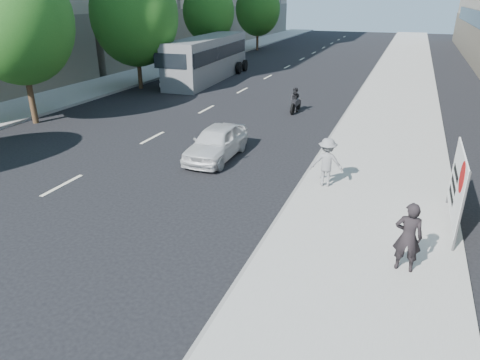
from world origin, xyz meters
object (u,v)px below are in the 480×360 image
at_px(protest_banner, 457,185).
at_px(white_sedan_near, 216,142).
at_px(motorcycle, 296,101).
at_px(bus, 208,59).
at_px(jogger, 327,162).
at_px(white_sedan_mid, 179,79).
at_px(pedestrian_woman, 408,237).

distance_m(protest_banner, white_sedan_near, 9.22).
height_order(motorcycle, bus, bus).
xyz_separation_m(jogger, bus, (-12.94, 18.08, 0.63)).
bearing_deg(white_sedan_mid, motorcycle, 155.95).
height_order(white_sedan_mid, bus, bus).
distance_m(jogger, pedestrian_woman, 5.09).
xyz_separation_m(white_sedan_near, bus, (-8.13, 16.58, 0.95)).
bearing_deg(motorcycle, white_sedan_near, -97.12).
bearing_deg(motorcycle, pedestrian_woman, -66.02).
xyz_separation_m(pedestrian_woman, motorcycle, (-6.42, 14.52, -0.40)).
distance_m(white_sedan_mid, bus, 3.91).
height_order(jogger, bus, bus).
bearing_deg(white_sedan_near, jogger, -17.68).
height_order(protest_banner, bus, bus).
relative_size(protest_banner, white_sedan_mid, 0.84).
bearing_deg(jogger, pedestrian_woman, 111.66).
bearing_deg(protest_banner, pedestrian_woman, -112.50).
relative_size(white_sedan_near, white_sedan_mid, 1.09).
relative_size(white_sedan_mid, bus, 0.30).
height_order(pedestrian_woman, motorcycle, pedestrian_woman).
distance_m(protest_banner, motorcycle, 13.97).
bearing_deg(white_sedan_mid, jogger, 132.13).
xyz_separation_m(jogger, motorcycle, (-3.70, 10.22, -0.36)).
relative_size(white_sedan_mid, motorcycle, 1.79).
height_order(white_sedan_near, motorcycle, motorcycle).
xyz_separation_m(protest_banner, white_sedan_mid, (-17.47, 15.87, -0.80)).
distance_m(white_sedan_near, white_sedan_mid, 15.58).
height_order(pedestrian_woman, white_sedan_near, pedestrian_woman).
bearing_deg(white_sedan_near, motorcycle, 82.37).
xyz_separation_m(pedestrian_woman, white_sedan_mid, (-16.31, 18.68, -0.43)).
xyz_separation_m(pedestrian_woman, white_sedan_near, (-7.53, 5.81, -0.35)).
distance_m(pedestrian_woman, white_sedan_mid, 24.80).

